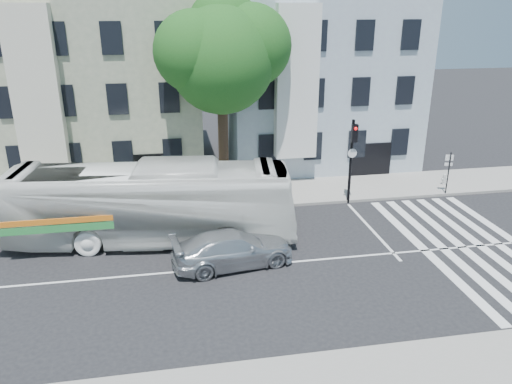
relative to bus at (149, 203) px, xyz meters
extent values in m
plane|color=black|center=(4.00, -3.20, -1.83)|extent=(120.00, 120.00, 0.00)
cube|color=gray|center=(4.00, 4.80, -1.76)|extent=(80.00, 4.00, 0.15)
cube|color=gray|center=(-3.00, 11.80, 3.67)|extent=(12.00, 10.00, 11.00)
cube|color=#9BA7B9|center=(11.00, 11.80, 3.67)|extent=(12.00, 10.00, 11.00)
cylinder|color=#2D2116|center=(4.00, 5.30, 0.77)|extent=(0.56, 0.56, 5.20)
sphere|color=#154215|center=(4.00, 5.30, 5.67)|extent=(5.60, 5.60, 5.60)
sphere|color=#154215|center=(5.60, 5.70, 6.37)|extent=(4.40, 4.40, 4.40)
sphere|color=#154215|center=(2.60, 5.00, 6.17)|extent=(4.20, 4.20, 4.20)
sphere|color=#154215|center=(4.30, 6.50, 7.37)|extent=(3.80, 3.80, 3.80)
sphere|color=#154215|center=(3.40, 5.90, 4.67)|extent=(3.40, 3.40, 3.40)
imported|color=white|center=(0.00, 0.00, 0.00)|extent=(4.61, 13.43, 3.67)
imported|color=silver|center=(3.41, -2.97, -1.09)|extent=(2.88, 5.37, 1.48)
cylinder|color=black|center=(10.56, 2.85, 0.49)|extent=(0.15, 0.15, 4.65)
cube|color=black|center=(10.56, 2.60, 2.15)|extent=(0.32, 0.25, 0.94)
sphere|color=red|center=(10.56, 2.47, 2.43)|extent=(0.18, 0.18, 0.18)
cylinder|color=white|center=(10.56, 2.70, 1.04)|extent=(0.49, 0.04, 0.49)
cylinder|color=#B4B4AF|center=(17.09, 4.29, -1.41)|extent=(0.22, 0.22, 0.55)
sphere|color=#B4B4AF|center=(17.09, 4.29, -1.11)|extent=(0.20, 0.20, 0.20)
cylinder|color=#B4B4AF|center=(17.09, 4.29, -1.34)|extent=(0.37, 0.15, 0.13)
cylinder|color=black|center=(16.42, 2.90, -0.47)|extent=(0.07, 0.07, 2.42)
cube|color=white|center=(16.42, 3.00, 0.40)|extent=(0.43, 0.15, 0.34)
cube|color=white|center=(16.42, 3.00, 0.01)|extent=(0.43, 0.15, 0.17)
camera|label=1|loc=(1.13, -21.41, 8.49)|focal=35.00mm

